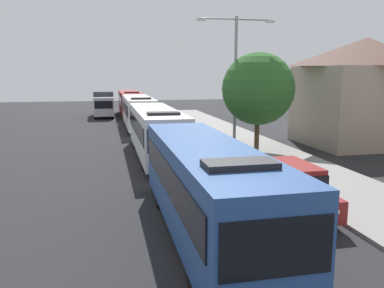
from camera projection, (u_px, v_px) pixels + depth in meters
The scene contains 9 objects.
bus_lead at pixel (206, 185), 12.67m from camera, with size 2.58×10.96×3.21m.
bus_second_in_line at pixel (156, 131), 24.94m from camera, with size 2.58×11.61×3.21m.
bus_middle at pixel (138, 111), 38.02m from camera, with size 2.58×11.21×3.21m.
bus_fourth_in_line at pixel (130, 102), 50.05m from camera, with size 2.58×11.50×3.21m.
white_suv at pixel (290, 186), 14.92m from camera, with size 1.86×4.67×1.90m.
box_truck_oncoming at pixel (104, 103), 48.84m from camera, with size 2.35×7.12×3.15m.
streetlamp_mid at pixel (236, 71), 25.82m from camera, with size 5.23×0.28×8.78m.
roadside_tree at pixel (258, 89), 25.67m from camera, with size 4.76×4.76×6.52m.
house_distant_gabled at pixel (364, 91), 29.04m from camera, with size 8.93×7.51×7.88m.
Camera 1 is at (-4.36, -0.36, 5.24)m, focal length 36.62 mm.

